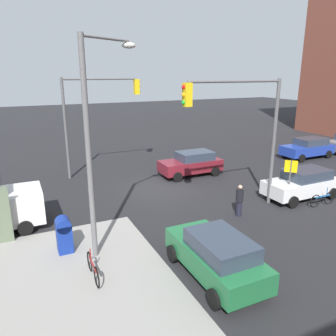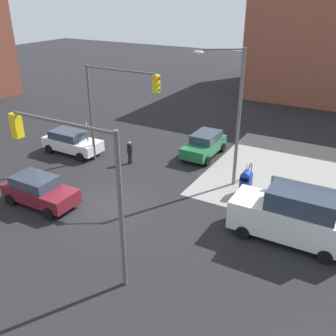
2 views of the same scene
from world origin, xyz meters
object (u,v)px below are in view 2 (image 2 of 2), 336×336
coupe_green (204,144)px  bicycle_leaning_on_fence (248,171)px  street_lamp_corner (233,109)px  traffic_signal_se_corner (76,169)px  hatchback_maroon (39,190)px  mailbox_blue (246,182)px  traffic_signal_nw_corner (115,98)px  van_white_delivery (292,216)px  pedestrian_crossing (130,152)px  sedan_white (72,142)px  bicycle_at_crosswalk (84,142)px

coupe_green → bicycle_leaning_on_fence: 4.22m
street_lamp_corner → coupe_green: 5.97m
traffic_signal_se_corner → bicycle_leaning_on_fence: bearing=75.2°
hatchback_maroon → mailbox_blue: bearing=35.4°
traffic_signal_se_corner → mailbox_blue: size_ratio=4.55×
traffic_signal_nw_corner → coupe_green: bearing=46.5°
traffic_signal_se_corner → van_white_delivery: traffic_signal_se_corner is taller
traffic_signal_nw_corner → mailbox_blue: 9.46m
hatchback_maroon → pedestrian_crossing: bearing=80.3°
sedan_white → hatchback_maroon: (3.54, -6.35, -0.00)m
traffic_signal_nw_corner → pedestrian_crossing: (0.42, 0.70, -3.80)m
mailbox_blue → coupe_green: 5.91m
traffic_signal_nw_corner → van_white_delivery: bearing=-12.8°
mailbox_blue → bicycle_at_crosswalk: size_ratio=0.82×
traffic_signal_se_corner → sedan_white: bearing=135.2°
street_lamp_corner → bicycle_at_crosswalk: size_ratio=4.57×
mailbox_blue → traffic_signal_nw_corner: bearing=-176.7°
bicycle_leaning_on_fence → mailbox_blue: bearing=-74.7°
traffic_signal_se_corner → street_lamp_corner: (2.37, 10.10, 0.08)m
pedestrian_crossing → hatchback_maroon: bearing=-150.3°
traffic_signal_se_corner → coupe_green: bearing=93.1°
van_white_delivery → pedestrian_crossing: size_ratio=3.38×
street_lamp_corner → hatchback_maroon: (-8.07, -7.28, -3.86)m
street_lamp_corner → bicycle_leaning_on_fence: (0.71, 1.59, -4.35)m
traffic_signal_nw_corner → bicycle_leaning_on_fence: size_ratio=3.71×
traffic_signal_nw_corner → coupe_green: (4.22, 4.44, -3.79)m
traffic_signal_nw_corner → bicycle_leaning_on_fence: bearing=18.6°
van_white_delivery → pedestrian_crossing: van_white_delivery is taller
traffic_signal_nw_corner → street_lamp_corner: 7.39m
sedan_white → pedestrian_crossing: size_ratio=2.72×
traffic_signal_nw_corner → bicycle_at_crosswalk: 6.31m
traffic_signal_nw_corner → hatchback_maroon: size_ratio=1.54×
mailbox_blue → hatchback_maroon: 11.51m
bicycle_leaning_on_fence → bicycle_at_crosswalk: bearing=-174.5°
mailbox_blue → hatchback_maroon: bearing=-144.6°
traffic_signal_se_corner → pedestrian_crossing: size_ratio=4.07×
street_lamp_corner → bicycle_leaning_on_fence: 4.69m
van_white_delivery → bicycle_leaning_on_fence: (-3.87, 5.40, -0.93)m
traffic_signal_se_corner → hatchback_maroon: bearing=153.6°
street_lamp_corner → sedan_white: bearing=-175.4°
street_lamp_corner → hatchback_maroon: 11.53m
hatchback_maroon → pedestrian_crossing: size_ratio=2.64×
pedestrian_crossing → bicycle_at_crosswalk: size_ratio=0.91×
van_white_delivery → bicycle_at_crosswalk: van_white_delivery is taller
coupe_green → bicycle_at_crosswalk: size_ratio=2.36×
street_lamp_corner → van_white_delivery: size_ratio=1.48×
traffic_signal_se_corner → street_lamp_corner: bearing=76.8°
hatchback_maroon → pedestrian_crossing: hatchback_maroon is taller
traffic_signal_se_corner → mailbox_blue: bearing=68.8°
coupe_green → bicycle_at_crosswalk: (-8.60, -2.94, -0.50)m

